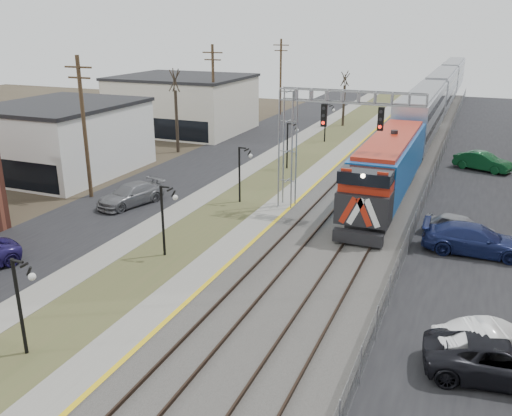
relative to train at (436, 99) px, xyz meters
The scene contains 21 objects.
street_west 36.66m from the train, 117.72° to the right, with size 7.00×120.00×0.04m, color black.
sidewalk 34.80m from the train, 111.13° to the right, with size 2.00×120.00×0.08m, color gray.
grass_median 33.84m from the train, 106.37° to the right, with size 4.00×120.00×0.06m, color #49502A.
platform 33.11m from the train, 101.36° to the right, with size 2.00×120.00×0.24m, color gray.
ballast_bed 32.51m from the train, 92.65° to the right, with size 8.00×120.00×0.20m, color #595651.
platform_edge 32.94m from the train, 99.86° to the right, with size 0.24×120.00×0.01m, color gold.
track_near 32.65m from the train, 96.17° to the right, with size 1.58×120.00×0.15m.
track_far 32.46m from the train, 90.00° to the right, with size 1.58×120.00×0.15m.
train is the anchor object (origin of this frame).
signal_gantry 39.68m from the train, 96.21° to the right, with size 9.00×1.07×8.15m.
lampposts 49.98m from the train, 100.96° to the right, with size 0.14×62.14×4.00m.
utility_poles 46.88m from the train, 115.28° to the right, with size 0.28×80.28×10.00m.
fence 32.53m from the train, 85.23° to the right, with size 0.04×120.00×1.60m, color gray.
buildings_west 50.63m from the train, 121.56° to the right, with size 14.00×67.00×7.00m.
bare_trees 33.74m from the train, 122.57° to the right, with size 12.30×42.30×5.95m.
car_lot_b 53.54m from the train, 82.38° to the right, with size 1.58×4.52×1.49m, color white.
car_lot_c 54.60m from the train, 82.40° to the right, with size 2.46×5.34×1.48m, color black.
car_lot_d 43.08m from the train, 81.93° to the right, with size 2.26×5.57×1.62m, color #161E4D.
car_lot_e 40.92m from the train, 82.78° to the right, with size 1.64×4.08×1.39m, color gray.
car_lot_f 24.38m from the train, 75.31° to the right, with size 1.64×4.71×1.55m, color #0D411E.
car_street_b 45.82m from the train, 110.79° to the right, with size 2.05×5.04×1.46m, color slate.
Camera 1 is at (10.96, -5.10, 12.07)m, focal length 38.00 mm.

